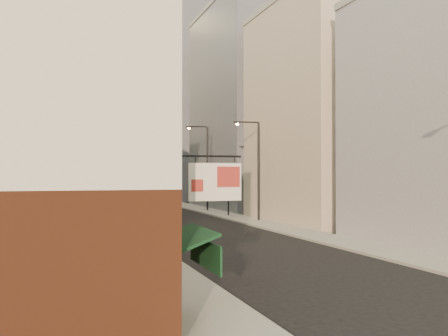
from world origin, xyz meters
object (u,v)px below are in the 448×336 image
streetlamp_far (205,163)px  traffic_light_right (228,179)px  clock_tower (105,109)px  traffic_light_left (98,182)px  streetlamp_mid (256,165)px  white_tower (174,97)px

streetlamp_far → traffic_light_right: bearing=-84.9°
clock_tower → traffic_light_left: size_ratio=8.98×
traffic_light_left → traffic_light_right: bearing=140.3°
streetlamp_mid → white_tower: bearing=91.1°
clock_tower → traffic_light_left: clock_tower is taller
streetlamp_mid → traffic_light_right: (-0.51, 6.25, -1.40)m
clock_tower → streetlamp_mid: (7.88, -60.08, -12.32)m
traffic_light_left → traffic_light_right: same height
clock_tower → white_tower: clock_tower is taller
clock_tower → streetlamp_far: size_ratio=4.41×
clock_tower → traffic_light_left: (-5.58, -49.88, -14.06)m
white_tower → traffic_light_left: white_tower is taller
white_tower → streetlamp_far: white_tower is taller
white_tower → streetlamp_mid: 48.06m
streetlamp_far → white_tower: bearing=87.8°
streetlamp_mid → streetlamp_far: (-0.60, 14.28, 0.50)m
streetlamp_mid → streetlamp_far: bearing=97.4°
traffic_light_left → white_tower: bearing=-137.6°
white_tower → streetlamp_mid: size_ratio=4.46×
white_tower → streetlamp_far: (-3.72, -31.80, -12.79)m
clock_tower → streetlamp_far: clock_tower is taller
streetlamp_mid → traffic_light_left: (-13.46, 10.20, -1.74)m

